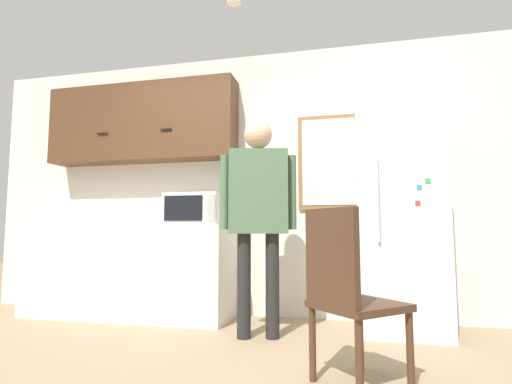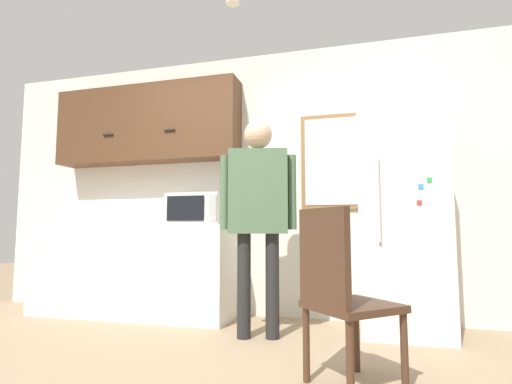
% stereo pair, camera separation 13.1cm
% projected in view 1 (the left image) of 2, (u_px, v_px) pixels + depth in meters
% --- Properties ---
extents(ground_plane, '(16.00, 16.00, 0.00)m').
position_uv_depth(ground_plane, '(173.00, 379.00, 2.29)').
color(ground_plane, '#9E8466').
extents(back_wall, '(6.00, 0.06, 2.70)m').
position_uv_depth(back_wall, '(249.00, 182.00, 4.15)').
color(back_wall, silver).
rests_on(back_wall, ground_plane).
extents(counter, '(2.09, 0.62, 0.91)m').
position_uv_depth(counter, '(129.00, 270.00, 4.00)').
color(counter, silver).
rests_on(counter, ground_plane).
extents(upper_cabinets, '(2.09, 0.32, 0.83)m').
position_uv_depth(upper_cabinets, '(142.00, 124.00, 4.30)').
color(upper_cabinets, '#51331E').
extents(microwave, '(0.53, 0.43, 0.29)m').
position_uv_depth(microwave, '(197.00, 209.00, 3.83)').
color(microwave, white).
rests_on(microwave, counter).
extents(person, '(0.61, 0.32, 1.76)m').
position_uv_depth(person, '(258.00, 202.00, 3.26)').
color(person, black).
rests_on(person, ground_plane).
extents(refrigerator, '(0.70, 0.70, 1.88)m').
position_uv_depth(refrigerator, '(399.00, 220.00, 3.43)').
color(refrigerator, white).
rests_on(refrigerator, ground_plane).
extents(chair, '(0.61, 0.61, 0.97)m').
position_uv_depth(chair, '(347.00, 290.00, 2.19)').
color(chair, '#472D1E').
rests_on(chair, ground_plane).
extents(window, '(0.59, 0.05, 0.94)m').
position_uv_depth(window, '(328.00, 162.00, 3.94)').
color(window, olive).
extents(ceiling_light, '(0.11, 0.11, 0.01)m').
position_uv_depth(ceiling_light, '(234.00, 2.00, 3.21)').
color(ceiling_light, white).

